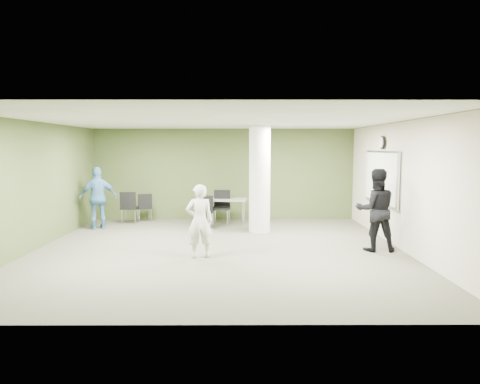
{
  "coord_description": "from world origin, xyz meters",
  "views": [
    {
      "loc": [
        0.44,
        -9.19,
        2.24
      ],
      "look_at": [
        0.48,
        1.0,
        1.17
      ],
      "focal_mm": 32.0,
      "sensor_mm": 36.0,
      "label": 1
    }
  ],
  "objects_px": {
    "woman_white": "(200,221)",
    "man_blue": "(98,198)",
    "folding_table": "(220,200)",
    "chair_back_left": "(129,205)",
    "man_black": "(376,210)"
  },
  "relations": [
    {
      "from": "man_black",
      "to": "woman_white",
      "type": "bearing_deg",
      "value": 11.11
    },
    {
      "from": "folding_table",
      "to": "woman_white",
      "type": "bearing_deg",
      "value": -87.82
    },
    {
      "from": "woman_white",
      "to": "man_blue",
      "type": "bearing_deg",
      "value": -57.73
    },
    {
      "from": "chair_back_left",
      "to": "man_black",
      "type": "bearing_deg",
      "value": 154.53
    },
    {
      "from": "folding_table",
      "to": "man_blue",
      "type": "bearing_deg",
      "value": -161.42
    },
    {
      "from": "woman_white",
      "to": "man_black",
      "type": "relative_size",
      "value": 0.84
    },
    {
      "from": "chair_back_left",
      "to": "man_blue",
      "type": "distance_m",
      "value": 1.02
    },
    {
      "from": "man_blue",
      "to": "man_black",
      "type": "bearing_deg",
      "value": 133.9
    },
    {
      "from": "man_blue",
      "to": "woman_white",
      "type": "bearing_deg",
      "value": 108.86
    },
    {
      "from": "man_black",
      "to": "chair_back_left",
      "type": "bearing_deg",
      "value": -25.46
    },
    {
      "from": "woman_white",
      "to": "man_blue",
      "type": "xyz_separation_m",
      "value": [
        -3.05,
        3.1,
        0.1
      ]
    },
    {
      "from": "woman_white",
      "to": "man_blue",
      "type": "distance_m",
      "value": 4.35
    },
    {
      "from": "folding_table",
      "to": "woman_white",
      "type": "height_order",
      "value": "woman_white"
    },
    {
      "from": "man_black",
      "to": "man_blue",
      "type": "relative_size",
      "value": 1.04
    },
    {
      "from": "woman_white",
      "to": "man_black",
      "type": "xyz_separation_m",
      "value": [
        3.75,
        0.57,
        0.14
      ]
    }
  ]
}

